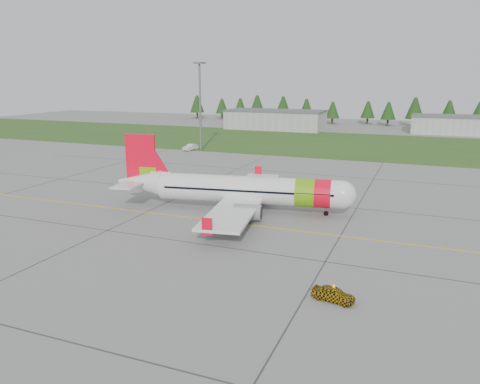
% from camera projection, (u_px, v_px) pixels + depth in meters
% --- Properties ---
extents(ground, '(320.00, 320.00, 0.00)m').
position_uv_depth(ground, '(228.00, 248.00, 47.80)').
color(ground, gray).
rests_on(ground, ground).
extents(aircraft, '(31.64, 29.50, 9.63)m').
position_uv_depth(aircraft, '(243.00, 190.00, 60.62)').
color(aircraft, white).
rests_on(aircraft, ground).
extents(follow_me_car, '(1.37, 1.54, 3.38)m').
position_uv_depth(follow_me_car, '(334.00, 281.00, 36.09)').
color(follow_me_car, '#CA990B').
rests_on(follow_me_car, ground).
extents(service_van, '(1.80, 1.73, 4.54)m').
position_uv_depth(service_van, '(190.00, 141.00, 111.35)').
color(service_van, silver).
rests_on(service_van, ground).
extents(grass_strip, '(320.00, 50.00, 0.03)m').
position_uv_depth(grass_strip, '(352.00, 144.00, 121.71)').
color(grass_strip, '#30561E').
rests_on(grass_strip, ground).
extents(taxi_guideline, '(120.00, 0.25, 0.02)m').
position_uv_depth(taxi_guideline, '(255.00, 226.00, 55.01)').
color(taxi_guideline, gold).
rests_on(taxi_guideline, ground).
extents(hangar_west, '(32.00, 14.00, 6.00)m').
position_uv_depth(hangar_west, '(275.00, 120.00, 157.08)').
color(hangar_west, '#A8A8A3').
rests_on(hangar_west, ground).
extents(hangar_east, '(24.00, 12.00, 5.20)m').
position_uv_depth(hangar_east, '(453.00, 125.00, 144.50)').
color(hangar_east, '#A8A8A3').
rests_on(hangar_east, ground).
extents(floodlight_mast, '(0.50, 0.50, 20.00)m').
position_uv_depth(floodlight_mast, '(200.00, 108.00, 109.26)').
color(floodlight_mast, slate).
rests_on(floodlight_mast, ground).
extents(treeline, '(160.00, 8.00, 10.00)m').
position_uv_depth(treeline, '(377.00, 111.00, 171.00)').
color(treeline, '#1C3F14').
rests_on(treeline, ground).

